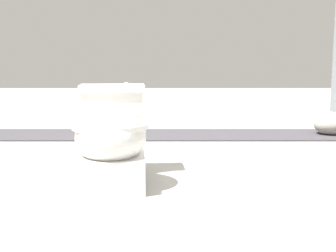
# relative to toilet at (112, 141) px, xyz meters

# --- Properties ---
(ground_plane) EXTENTS (14.00, 14.00, 0.00)m
(ground_plane) POSITION_rel_toilet_xyz_m (-0.18, -0.07, -0.22)
(ground_plane) COLOR #A8A59E
(gravel_strip) EXTENTS (0.56, 8.00, 0.01)m
(gravel_strip) POSITION_rel_toilet_xyz_m (-1.45, 0.43, -0.21)
(gravel_strip) COLOR #423F44
(gravel_strip) RESTS_ON ground
(toilet) EXTENTS (0.66, 0.42, 0.52)m
(toilet) POSITION_rel_toilet_xyz_m (0.00, 0.00, 0.00)
(toilet) COLOR white
(toilet) RESTS_ON ground
(boulder_near) EXTENTS (0.35, 0.38, 0.18)m
(boulder_near) POSITION_rel_toilet_xyz_m (-1.46, 1.69, -0.13)
(boulder_near) COLOR gray
(boulder_near) RESTS_ON ground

